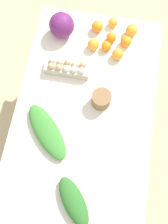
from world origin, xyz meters
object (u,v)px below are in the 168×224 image
at_px(greens_bunch_beet_tops, 74,202).
at_px(orange_3, 97,27).
at_px(orange_4, 113,22).
at_px(greens_bunch_kale, 47,132).
at_px(orange_6, 111,38).
at_px(egg_carton, 67,68).
at_px(cabbage_purple, 62,25).
at_px(orange_7, 118,54).
at_px(orange_5, 93,45).
at_px(orange_2, 132,30).
at_px(orange_1, 126,41).
at_px(orange_0, 106,46).
at_px(paper_bag, 101,99).

xyz_separation_m(greens_bunch_beet_tops, orange_3, (1.14, 0.05, 0.00)).
bearing_deg(greens_bunch_beet_tops, orange_4, -2.61).
height_order(greens_bunch_kale, orange_6, orange_6).
bearing_deg(egg_carton, greens_bunch_beet_tops, -76.85).
xyz_separation_m(cabbage_purple, orange_3, (0.06, -0.23, -0.05)).
relative_size(greens_bunch_beet_tops, orange_7, 3.79).
distance_m(greens_bunch_beet_tops, orange_5, 0.99).
height_order(cabbage_purple, orange_2, cabbage_purple).
height_order(egg_carton, orange_6, egg_carton).
xyz_separation_m(greens_bunch_beet_tops, orange_1, (1.06, -0.16, 0.00)).
xyz_separation_m(egg_carton, orange_4, (0.40, -0.24, -0.01)).
relative_size(cabbage_purple, orange_0, 2.48).
bearing_deg(orange_1, orange_4, 37.57).
bearing_deg(orange_7, orange_3, 41.27).
bearing_deg(orange_7, orange_2, -19.31).
distance_m(egg_carton, orange_7, 0.34).
xyz_separation_m(orange_1, orange_2, (0.09, -0.03, 0.00)).
relative_size(orange_0, orange_3, 0.87).
distance_m(egg_carton, orange_1, 0.44).
relative_size(cabbage_purple, greens_bunch_beet_tops, 0.58).
bearing_deg(cabbage_purple, greens_bunch_beet_tops, -165.45).
bearing_deg(orange_2, greens_bunch_kale, 152.08).
relative_size(egg_carton, orange_6, 4.17).
distance_m(orange_2, orange_5, 0.28).
distance_m(greens_bunch_kale, orange_5, 0.66).
bearing_deg(orange_0, greens_bunch_kale, 157.41).
relative_size(cabbage_purple, orange_4, 2.54).
distance_m(cabbage_purple, greens_bunch_kale, 0.72).
distance_m(egg_carton, orange_2, 0.52).
bearing_deg(egg_carton, orange_7, 26.46).
height_order(greens_bunch_kale, greens_bunch_beet_tops, greens_bunch_beet_tops).
xyz_separation_m(paper_bag, orange_5, (0.38, 0.11, -0.01)).
bearing_deg(orange_4, orange_2, -109.67).
relative_size(orange_0, orange_6, 0.98).
bearing_deg(orange_2, orange_4, 70.33).
distance_m(greens_bunch_beet_tops, orange_1, 1.07).
distance_m(greens_bunch_kale, orange_4, 0.88).
distance_m(paper_bag, orange_4, 0.58).
relative_size(egg_carton, orange_5, 3.71).
bearing_deg(greens_bunch_beet_tops, cabbage_purple, 14.55).
relative_size(orange_5, orange_7, 1.02).
bearing_deg(paper_bag, orange_6, -0.08).
relative_size(orange_2, orange_6, 1.19).
bearing_deg(orange_0, orange_1, -65.15).
bearing_deg(orange_0, paper_bag, -176.74).
bearing_deg(orange_4, egg_carton, 148.75).
xyz_separation_m(greens_bunch_beet_tops, orange_4, (1.19, -0.05, -0.00)).
bearing_deg(orange_5, greens_bunch_beet_tops, -177.06).
relative_size(orange_3, orange_7, 1.02).
height_order(paper_bag, orange_7, paper_bag).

